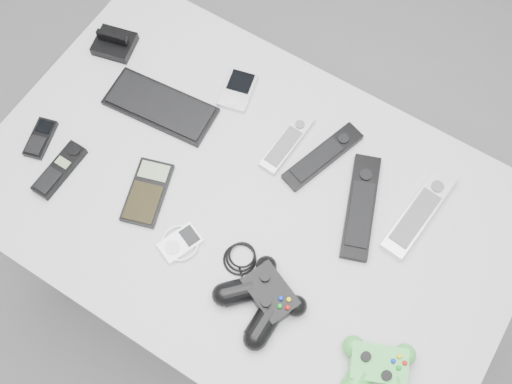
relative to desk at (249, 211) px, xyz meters
The scene contains 15 objects.
floor 0.74m from the desk, 129.33° to the right, with size 3.50×3.50×0.00m, color slate.
desk is the anchor object (origin of this frame).
pda_keyboard 0.32m from the desk, 163.75° to the left, with size 0.26×0.11×0.02m, color black.
dock_bracket 0.54m from the desk, 161.16° to the left, with size 0.09×0.08×0.05m, color black.
pda 0.29m from the desk, 127.65° to the left, with size 0.07×0.11×0.02m, color #B6B5BD.
remote_silver_a 0.18m from the desk, 89.60° to the left, with size 0.04×0.17×0.02m, color #B6B5BD.
remote_black_a 0.21m from the desk, 63.35° to the left, with size 0.05×0.21×0.02m, color black.
remote_black_b 0.26m from the desk, 27.21° to the left, with size 0.06×0.24×0.02m, color black.
remote_silver_b 0.38m from the desk, 26.91° to the left, with size 0.05×0.24×0.02m, color silver.
mobile_phone 0.51m from the desk, 165.20° to the right, with size 0.04×0.10×0.02m, color black.
cordless_handset 0.44m from the desk, 157.03° to the right, with size 0.04×0.14×0.02m, color black.
calculator 0.24m from the desk, 151.65° to the right, with size 0.08×0.15×0.02m, color black.
mp3_player 0.20m from the desk, 112.81° to the right, with size 0.08×0.09×0.02m, color white.
controller_black 0.25m from the desk, 50.04° to the right, with size 0.27×0.17×0.05m, color black, non-canonical shape.
controller_green 0.46m from the desk, 23.97° to the right, with size 0.15×0.17×0.05m, color #288B26, non-canonical shape.
Camera 1 is at (0.35, -0.32, 2.03)m, focal length 42.00 mm.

